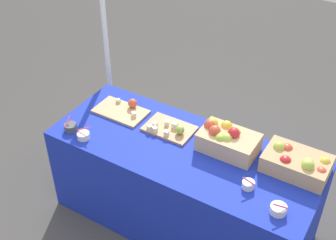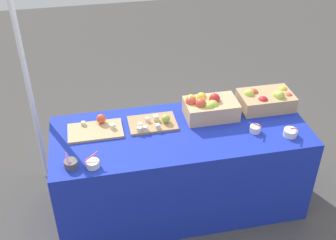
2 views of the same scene
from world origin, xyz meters
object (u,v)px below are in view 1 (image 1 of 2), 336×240
at_px(sample_bowl_mid, 278,209).
at_px(tent_pole, 106,46).
at_px(cutting_board_front, 170,129).
at_px(sample_bowl_near, 248,185).
at_px(apple_crate_left, 297,163).
at_px(apple_crate_middle, 226,139).
at_px(sample_bowl_far, 83,135).
at_px(cutting_board_back, 123,110).
at_px(sample_bowl_extra, 71,127).

bearing_deg(sample_bowl_mid, tent_pole, 156.67).
bearing_deg(cutting_board_front, sample_bowl_mid, -19.71).
bearing_deg(cutting_board_front, sample_bowl_near, -18.71).
distance_m(apple_crate_left, sample_bowl_near, 0.37).
relative_size(apple_crate_middle, sample_bowl_far, 3.96).
xyz_separation_m(apple_crate_left, cutting_board_front, (-0.92, -0.06, -0.05)).
distance_m(cutting_board_back, sample_bowl_extra, 0.42).
height_order(cutting_board_front, cutting_board_back, cutting_board_back).
bearing_deg(sample_bowl_mid, sample_bowl_extra, -178.78).
xyz_separation_m(apple_crate_middle, sample_bowl_near, (0.28, -0.26, -0.06)).
bearing_deg(apple_crate_left, sample_bowl_extra, -164.37).
relative_size(sample_bowl_mid, tent_pole, 0.05).
bearing_deg(cutting_board_back, apple_crate_left, 2.09).
bearing_deg(sample_bowl_far, cutting_board_front, 39.47).
bearing_deg(sample_bowl_mid, cutting_board_front, 160.29).
height_order(sample_bowl_mid, sample_bowl_far, same).
xyz_separation_m(sample_bowl_far, sample_bowl_extra, (-0.14, 0.02, 0.00)).
bearing_deg(sample_bowl_extra, cutting_board_front, 31.02).
bearing_deg(apple_crate_left, apple_crate_middle, -175.86).
xyz_separation_m(apple_crate_middle, tent_pole, (-1.34, 0.44, 0.15)).
relative_size(apple_crate_middle, tent_pole, 0.20).
bearing_deg(cutting_board_front, apple_crate_middle, 3.12).
relative_size(apple_crate_middle, sample_bowl_extra, 3.75).
height_order(sample_bowl_near, sample_bowl_far, same).
distance_m(apple_crate_left, cutting_board_front, 0.92).
distance_m(sample_bowl_near, sample_bowl_extra, 1.33).
relative_size(cutting_board_back, sample_bowl_extra, 3.77).
bearing_deg(tent_pole, sample_bowl_far, -63.26).
xyz_separation_m(sample_bowl_near, tent_pole, (-1.62, 0.70, 0.21)).
bearing_deg(apple_crate_left, cutting_board_back, -177.91).
height_order(cutting_board_front, tent_pole, tent_pole).
height_order(cutting_board_front, sample_bowl_near, sample_bowl_near).
distance_m(sample_bowl_mid, tent_pole, 2.02).
xyz_separation_m(apple_crate_middle, cutting_board_front, (-0.43, -0.02, -0.07)).
bearing_deg(sample_bowl_far, apple_crate_left, 17.96).
bearing_deg(sample_bowl_far, cutting_board_back, 82.68).
bearing_deg(sample_bowl_near, apple_crate_left, 55.40).
distance_m(apple_crate_middle, tent_pole, 1.41).
distance_m(sample_bowl_extra, tent_pole, 0.90).
distance_m(apple_crate_middle, cutting_board_front, 0.44).
height_order(sample_bowl_far, tent_pole, tent_pole).
bearing_deg(apple_crate_middle, cutting_board_front, -176.88).
bearing_deg(sample_bowl_far, tent_pole, 116.74).
xyz_separation_m(cutting_board_front, cutting_board_back, (-0.43, 0.01, -0.00)).
relative_size(sample_bowl_far, tent_pole, 0.05).
xyz_separation_m(sample_bowl_mid, sample_bowl_extra, (-1.56, -0.03, 0.00)).
distance_m(cutting_board_front, sample_bowl_mid, 1.00).
bearing_deg(apple_crate_middle, sample_bowl_extra, -159.36).
distance_m(apple_crate_middle, sample_bowl_near, 0.39).
height_order(apple_crate_middle, sample_bowl_mid, apple_crate_middle).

